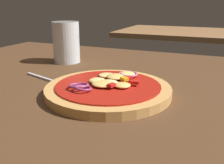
{
  "coord_description": "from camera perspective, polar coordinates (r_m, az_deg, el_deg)",
  "views": [
    {
      "loc": [
        0.17,
        -0.48,
        0.21
      ],
      "look_at": [
        -0.03,
        -0.01,
        0.05
      ],
      "focal_mm": 40.65,
      "sensor_mm": 36.0,
      "label": 1
    }
  ],
  "objects": [
    {
      "name": "background_table",
      "position": [
        1.72,
        15.54,
        10.59
      ],
      "size": [
        0.78,
        0.56,
        0.03
      ],
      "color": "brown",
      "rests_on": "ground"
    },
    {
      "name": "fork",
      "position": [
        0.62,
        -13.63,
        0.34
      ],
      "size": [
        0.17,
        0.06,
        0.01
      ],
      "color": "silver",
      "rests_on": "dining_table"
    },
    {
      "name": "beer_glass",
      "position": [
        0.8,
        -10.25,
        8.62
      ],
      "size": [
        0.08,
        0.08,
        0.12
      ],
      "color": "silver",
      "rests_on": "dining_table"
    },
    {
      "name": "dining_table",
      "position": [
        0.55,
        3.09,
        -3.4
      ],
      "size": [
        1.31,
        0.91,
        0.03
      ],
      "color": "#4C301C",
      "rests_on": "ground"
    },
    {
      "name": "pizza",
      "position": [
        0.52,
        -0.83,
        -1.5
      ],
      "size": [
        0.26,
        0.26,
        0.03
      ],
      "color": "tan",
      "rests_on": "dining_table"
    }
  ]
}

